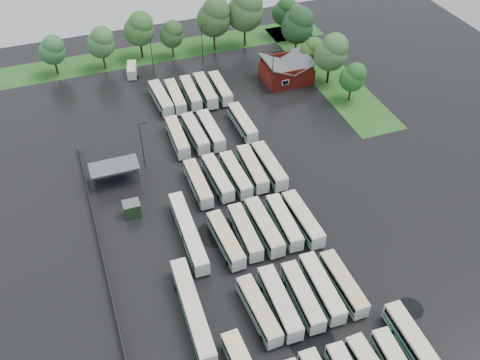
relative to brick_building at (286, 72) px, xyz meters
name	(u,v)px	position (x,y,z in m)	size (l,w,h in m)	color
ground	(255,244)	(-24.00, -42.77, -1.87)	(160.00, 160.00, 0.00)	black
brick_building	(286,72)	(0.00, 0.00, 0.00)	(10.07, 8.60, 5.39)	maroon
wash_shed	(114,167)	(-41.20, -20.74, 1.12)	(8.20, 4.20, 3.58)	#2D2D30
utility_hut	(132,209)	(-40.20, -30.17, -0.55)	(2.70, 2.20, 2.62)	black
grass_strip_north	(165,51)	(-22.00, 22.03, -1.86)	(80.00, 10.00, 0.01)	#21571A
grass_strip_east	(326,72)	(10.00, 0.03, -1.86)	(10.00, 50.00, 0.01)	#21571A
west_fence	(100,242)	(-46.20, -34.77, -1.27)	(0.10, 50.00, 1.20)	#2D2D30
bus_r1c0	(259,310)	(-28.25, -55.26, -0.26)	(2.74, 10.61, 2.93)	silver
bus_r1c1	(280,302)	(-25.21, -55.10, -0.16)	(2.60, 11.17, 3.10)	silver
bus_r1c2	(302,296)	(-21.87, -55.18, -0.23)	(2.63, 10.75, 2.97)	silver
bus_r1c3	(322,288)	(-18.80, -54.83, -0.19)	(2.68, 11.05, 3.06)	silver
bus_r1c4	(343,283)	(-15.62, -55.14, -0.25)	(2.30, 10.54, 2.93)	silver
bus_r2c0	(226,240)	(-28.31, -41.87, -0.24)	(2.77, 10.74, 2.96)	silver
bus_r2c1	(245,232)	(-25.04, -41.35, -0.25)	(2.43, 10.57, 2.93)	silver
bus_r2c2	(264,227)	(-21.91, -41.37, -0.17)	(2.51, 11.13, 3.09)	silver
bus_r2c3	(284,222)	(-18.60, -41.44, -0.24)	(2.57, 10.66, 2.95)	silver
bus_r2c4	(303,219)	(-15.62, -41.89, -0.18)	(2.55, 11.04, 3.06)	silver
bus_r3c0	(198,183)	(-28.58, -28.20, -0.25)	(2.30, 10.59, 2.94)	silver
bus_r3c1	(218,177)	(-25.01, -27.92, -0.24)	(2.61, 10.67, 2.95)	silver
bus_r3c2	(236,175)	(-21.87, -28.27, -0.25)	(2.49, 10.61, 2.94)	silver
bus_r3c3	(252,168)	(-18.61, -27.73, -0.21)	(2.61, 10.88, 3.01)	silver
bus_r3c4	(269,166)	(-15.58, -28.08, -0.16)	(2.49, 11.17, 3.10)	silver
bus_r4c0	(177,137)	(-28.46, -14.43, -0.21)	(2.50, 10.83, 3.00)	silver
bus_r4c1	(195,133)	(-25.02, -14.38, -0.22)	(2.60, 10.82, 3.00)	silver
bus_r4c2	(211,130)	(-22.00, -14.57, -0.20)	(2.51, 10.93, 3.03)	silver
bus_r4c4	(242,122)	(-15.46, -14.19, -0.21)	(2.40, 10.86, 3.02)	silver
bus_r5c0	(161,98)	(-28.20, -0.45, -0.18)	(2.84, 11.10, 3.06)	silver
bus_r5c1	(175,97)	(-25.28, -0.79, -0.23)	(2.49, 10.73, 2.98)	silver
bus_r5c2	(191,93)	(-21.90, -0.45, -0.24)	(2.54, 10.68, 2.96)	silver
bus_r5c3	(205,90)	(-18.76, -0.69, -0.16)	(2.61, 11.17, 3.09)	silver
bus_r5c4	(220,88)	(-15.53, -0.82, -0.24)	(2.43, 10.64, 2.95)	silver
artic_bus_west_b	(188,232)	(-33.17, -38.41, -0.23)	(2.45, 15.97, 2.96)	silver
artic_bus_west_c	(193,310)	(-36.49, -52.23, -0.20)	(2.71, 16.27, 3.01)	silver
minibus	(132,70)	(-31.41, 13.74, -0.57)	(3.07, 5.64, 2.33)	silver
tree_north_0	(53,50)	(-46.97, 19.70, 4.20)	(5.70, 5.70, 9.43)	black
tree_north_1	(101,42)	(-36.53, 18.69, 4.67)	(6.13, 6.13, 10.16)	#36281B
tree_north_2	(140,28)	(-27.45, 20.82, 5.43)	(6.85, 6.85, 11.35)	black
tree_north_3	(172,34)	(-20.57, 18.65, 3.95)	(5.45, 5.45, 9.03)	#3A2918
tree_north_4	(214,17)	(-10.35, 18.48, 6.51)	(7.86, 7.86, 13.02)	#352218
tree_north_5	(246,10)	(-2.79, 18.04, 7.28)	(8.58, 8.58, 14.21)	black
tree_north_6	(285,11)	(8.17, 20.05, 4.46)	(5.94, 5.94, 9.83)	#3C2B19
tree_east_0	(353,77)	(9.25, -12.12, 3.70)	(5.24, 5.23, 8.66)	#372617
tree_east_1	(332,52)	(8.21, -4.27, 5.62)	(7.03, 7.03, 11.64)	black
tree_east_2	(312,50)	(6.70, 1.69, 3.38)	(4.97, 4.93, 8.17)	black
tree_east_3	(298,25)	(6.60, 9.16, 5.95)	(7.34, 7.34, 12.15)	#39291C
tree_east_4	(295,17)	(9.49, 17.10, 3.96)	(5.47, 5.47, 9.06)	black
lamp_post_ne	(273,69)	(-4.99, -4.10, 3.98)	(1.55, 0.30, 10.07)	#2D2D30
lamp_post_nw	(142,142)	(-35.61, -18.98, 3.69)	(1.47, 0.29, 9.56)	#2D2D30
lamp_post_back_w	(152,54)	(-26.82, 11.68, 3.49)	(1.42, 0.28, 9.22)	#2D2D30
lamp_post_back_e	(203,42)	(-15.00, 13.07, 3.68)	(1.47, 0.29, 9.56)	#2D2D30
puddle_0	(311,341)	(-23.12, -60.91, -1.86)	(6.14, 6.14, 0.01)	black
puddle_1	(388,347)	(-14.31, -65.04, -1.86)	(3.50, 3.50, 0.01)	black
puddle_2	(215,234)	(-29.10, -38.73, -1.86)	(5.76, 5.76, 0.01)	black
puddle_3	(275,242)	(-20.91, -43.48, -1.86)	(4.67, 4.67, 0.01)	black
puddle_4	(410,308)	(-8.31, -60.99, -1.86)	(3.67, 3.67, 0.01)	black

